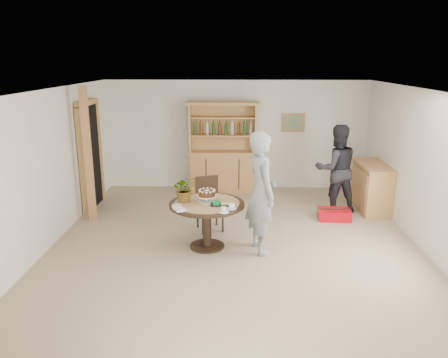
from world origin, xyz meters
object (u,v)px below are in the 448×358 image
(red_suitcase, at_px, (334,214))
(teen_boy, at_px, (261,193))
(adult_person, at_px, (336,169))
(hutch, at_px, (223,161))
(dining_table, at_px, (207,212))
(dining_chair, at_px, (209,200))
(sideboard, at_px, (372,187))

(red_suitcase, bearing_deg, teen_boy, -133.77)
(adult_person, bearing_deg, hutch, -39.91)
(teen_boy, distance_m, adult_person, 2.47)
(dining_table, relative_size, red_suitcase, 1.95)
(dining_chair, relative_size, red_suitcase, 1.54)
(hutch, bearing_deg, teen_boy, -78.06)
(teen_boy, xyz_separation_m, adult_person, (1.57, 1.91, -0.09))
(teen_boy, height_order, red_suitcase, teen_boy)
(hutch, bearing_deg, adult_person, -31.51)
(dining_table, distance_m, adult_person, 3.03)
(dining_table, distance_m, dining_chair, 0.83)
(hutch, xyz_separation_m, dining_chair, (-0.18, -2.38, -0.15))
(hutch, xyz_separation_m, teen_boy, (0.70, -3.30, 0.27))
(teen_boy, distance_m, red_suitcase, 2.24)
(sideboard, bearing_deg, red_suitcase, -144.13)
(dining_table, distance_m, teen_boy, 0.93)
(sideboard, relative_size, red_suitcase, 2.05)
(dining_table, relative_size, adult_person, 0.69)
(sideboard, xyz_separation_m, dining_chair, (-3.22, -1.13, 0.06))
(hutch, height_order, sideboard, hutch)
(dining_table, height_order, dining_chair, dining_chair)
(hutch, distance_m, sideboard, 3.29)
(hutch, bearing_deg, red_suitcase, -40.54)
(hutch, height_order, red_suitcase, hutch)
(dining_table, bearing_deg, sideboard, 31.54)
(teen_boy, xyz_separation_m, red_suitcase, (1.48, 1.44, -0.86))
(hutch, relative_size, dining_table, 1.70)
(sideboard, relative_size, adult_person, 0.72)
(hutch, distance_m, teen_boy, 3.38)
(dining_chair, relative_size, adult_person, 0.54)
(hutch, distance_m, dining_chair, 2.39)
(adult_person, height_order, red_suitcase, adult_person)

